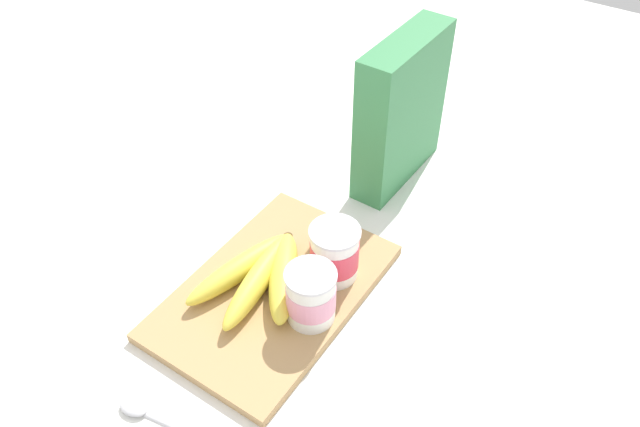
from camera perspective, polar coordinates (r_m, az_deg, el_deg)
ground_plane at (r=0.89m, az=-4.20°, el=-7.36°), size 2.40×2.40×0.00m
cutting_board at (r=0.88m, az=-4.22°, el=-7.04°), size 0.34×0.22×0.02m
cereal_box at (r=1.02m, az=7.37°, el=9.19°), size 0.20×0.06×0.25m
yogurt_cup_front at (r=0.86m, az=1.32°, el=-3.58°), size 0.07×0.07×0.08m
yogurt_cup_back at (r=0.81m, az=-0.83°, el=-7.45°), size 0.07×0.07×0.08m
banana_bunch at (r=0.87m, az=-5.27°, el=-5.55°), size 0.20×0.16×0.04m
spoon at (r=0.80m, az=-14.92°, el=-17.30°), size 0.04×0.13×0.01m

